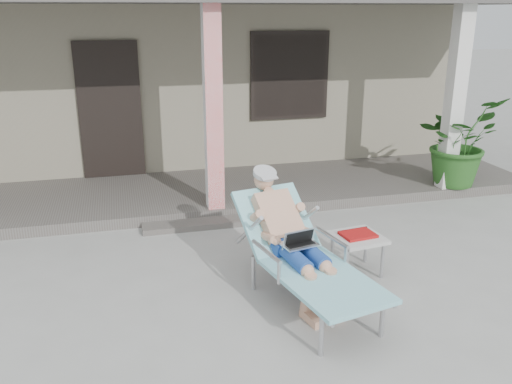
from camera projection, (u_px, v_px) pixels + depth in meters
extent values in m
plane|color=#9E9E99|center=(254.00, 292.00, 5.41)|extent=(60.00, 60.00, 0.00)
cube|color=gray|center=(176.00, 71.00, 10.90)|extent=(10.00, 5.00, 3.00)
cube|color=black|center=(110.00, 111.00, 8.37)|extent=(0.95, 0.06, 2.10)
cube|color=black|center=(290.00, 76.00, 8.90)|extent=(1.20, 0.06, 1.30)
cube|color=black|center=(290.00, 76.00, 8.90)|extent=(1.32, 0.05, 1.42)
cube|color=#605B56|center=(206.00, 192.00, 8.14)|extent=(10.00, 2.00, 0.15)
cube|color=red|center=(213.00, 111.00, 6.92)|extent=(0.22, 0.22, 2.61)
cube|color=silver|center=(455.00, 100.00, 7.73)|extent=(0.22, 0.22, 2.61)
cube|color=#605B56|center=(220.00, 222.00, 7.10)|extent=(2.00, 0.30, 0.07)
cylinder|color=#B7B7BC|center=(321.00, 336.00, 4.36)|extent=(0.04, 0.04, 0.37)
cylinder|color=#B7B7BC|center=(382.00, 317.00, 4.63)|extent=(0.04, 0.04, 0.37)
cylinder|color=#B7B7BC|center=(253.00, 273.00, 5.41)|extent=(0.04, 0.04, 0.37)
cylinder|color=#B7B7BC|center=(306.00, 261.00, 5.68)|extent=(0.04, 0.04, 0.37)
cube|color=#B7B7BC|center=(323.00, 282.00, 4.82)|extent=(0.87, 1.32, 0.03)
cube|color=#96E8E5|center=(323.00, 279.00, 4.81)|extent=(0.97, 1.38, 0.04)
cube|color=#B7B7BC|center=(276.00, 224.00, 5.49)|extent=(0.73, 0.70, 0.49)
cube|color=#96E8E5|center=(276.00, 221.00, 5.48)|extent=(0.84, 0.79, 0.55)
cylinder|color=#B1B1B4|center=(263.00, 172.00, 5.58)|extent=(0.29, 0.29, 0.13)
cube|color=silver|center=(299.00, 244.00, 5.12)|extent=(0.37, 0.30, 0.23)
cube|color=#B8B8B3|center=(358.00, 238.00, 5.71)|extent=(0.56, 0.56, 0.04)
cylinder|color=#B7B7BC|center=(347.00, 266.00, 5.55)|extent=(0.04, 0.04, 0.38)
cylinder|color=#B7B7BC|center=(382.00, 261.00, 5.64)|extent=(0.04, 0.04, 0.38)
cylinder|color=#B7B7BC|center=(332.00, 250.00, 5.92)|extent=(0.04, 0.04, 0.38)
cylinder|color=#B7B7BC|center=(366.00, 246.00, 6.01)|extent=(0.04, 0.04, 0.38)
cube|color=#A91212|center=(358.00, 234.00, 5.70)|extent=(0.38, 0.30, 0.03)
cube|color=black|center=(353.00, 230.00, 5.82)|extent=(0.35, 0.07, 0.03)
imported|color=#26591E|center=(458.00, 141.00, 8.08)|extent=(1.51, 1.43, 1.33)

